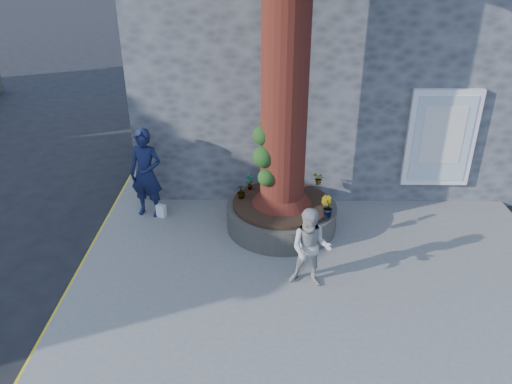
{
  "coord_description": "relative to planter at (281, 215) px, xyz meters",
  "views": [
    {
      "loc": [
        0.36,
        -7.15,
        5.6
      ],
      "look_at": [
        0.27,
        1.4,
        1.25
      ],
      "focal_mm": 35.0,
      "sensor_mm": 36.0,
      "label": 1
    }
  ],
  "objects": [
    {
      "name": "woman",
      "position": [
        0.43,
        -1.96,
        0.45
      ],
      "size": [
        0.82,
        0.69,
        1.49
      ],
      "primitive_type": "imported",
      "rotation": [
        0.0,
        0.0,
        -0.19
      ],
      "color": "#A3A19C",
      "rests_on": "pavement"
    },
    {
      "name": "planter",
      "position": [
        0.0,
        0.0,
        0.0
      ],
      "size": [
        2.3,
        2.3,
        0.6
      ],
      "color": "black",
      "rests_on": "pavement"
    },
    {
      "name": "shopping_bag",
      "position": [
        -2.63,
        0.41,
        -0.15
      ],
      "size": [
        0.23,
        0.19,
        0.28
      ],
      "primitive_type": "cube",
      "rotation": [
        0.0,
        0.0,
        -0.39
      ],
      "color": "white",
      "rests_on": "pavement"
    },
    {
      "name": "plant_b",
      "position": [
        0.85,
        -0.63,
        0.53
      ],
      "size": [
        0.34,
        0.34,
        0.44
      ],
      "primitive_type": "imported",
      "rotation": [
        0.0,
        0.0,
        2.43
      ],
      "color": "gray",
      "rests_on": "planter"
    },
    {
      "name": "plant_c",
      "position": [
        -0.85,
        0.17,
        0.46
      ],
      "size": [
        0.17,
        0.17,
        0.3
      ],
      "primitive_type": "imported",
      "rotation": [
        0.0,
        0.0,
        3.11
      ],
      "color": "gray",
      "rests_on": "planter"
    },
    {
      "name": "plant_d",
      "position": [
        0.85,
        0.85,
        0.45
      ],
      "size": [
        0.33,
        0.33,
        0.28
      ],
      "primitive_type": "imported",
      "rotation": [
        0.0,
        0.0,
        5.32
      ],
      "color": "gray",
      "rests_on": "planter"
    },
    {
      "name": "stone_shop",
      "position": [
        1.7,
        5.2,
        2.75
      ],
      "size": [
        10.3,
        8.3,
        6.3
      ],
      "color": "#434648",
      "rests_on": "ground"
    },
    {
      "name": "ground",
      "position": [
        -0.8,
        -2.0,
        -0.41
      ],
      "size": [
        120.0,
        120.0,
        0.0
      ],
      "primitive_type": "plane",
      "color": "black",
      "rests_on": "ground"
    },
    {
      "name": "plant_a",
      "position": [
        -0.68,
        0.57,
        0.48
      ],
      "size": [
        0.21,
        0.16,
        0.35
      ],
      "primitive_type": "imported",
      "rotation": [
        0.0,
        0.0,
        0.18
      ],
      "color": "gray",
      "rests_on": "planter"
    },
    {
      "name": "pavement",
      "position": [
        0.7,
        -1.0,
        -0.35
      ],
      "size": [
        9.0,
        8.0,
        0.12
      ],
      "primitive_type": "cube",
      "color": "slate",
      "rests_on": "ground"
    },
    {
      "name": "man",
      "position": [
        -2.9,
        0.53,
        0.7
      ],
      "size": [
        0.8,
        0.61,
        1.98
      ],
      "primitive_type": "imported",
      "rotation": [
        0.0,
        0.0,
        -0.2
      ],
      "color": "#151B3A",
      "rests_on": "pavement"
    },
    {
      "name": "yellow_line",
      "position": [
        -3.85,
        -1.0,
        -0.41
      ],
      "size": [
        0.1,
        30.0,
        0.01
      ],
      "primitive_type": "cube",
      "color": "yellow",
      "rests_on": "ground"
    }
  ]
}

